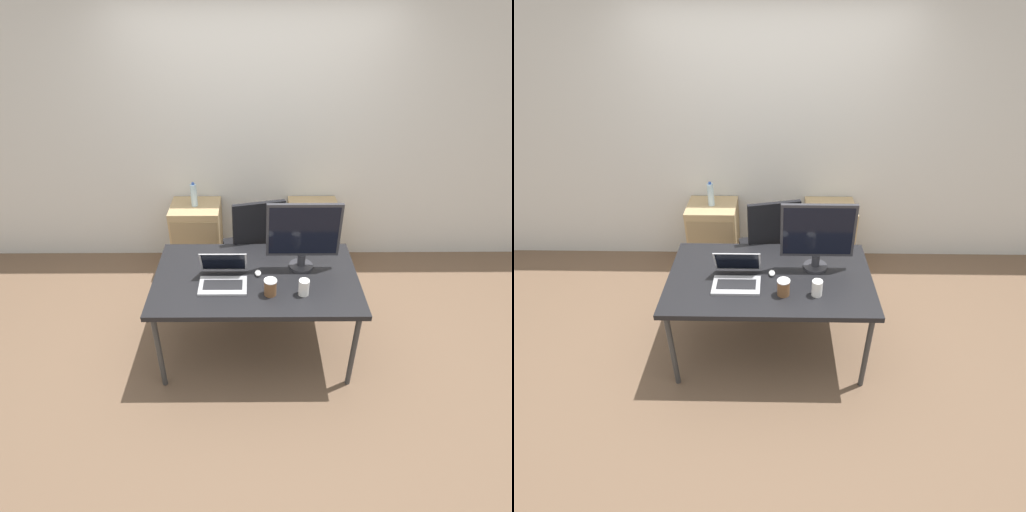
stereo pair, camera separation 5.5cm
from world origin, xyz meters
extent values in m
plane|color=brown|center=(0.00, 0.00, 0.00)|extent=(14.00, 14.00, 0.00)
cube|color=silver|center=(0.00, 1.45, 1.30)|extent=(10.00, 0.05, 2.60)
cube|color=black|center=(0.00, 0.00, 0.72)|extent=(1.52, 0.89, 0.04)
cylinder|color=#333333|center=(-0.70, -0.39, 0.35)|extent=(0.04, 0.04, 0.70)
cylinder|color=#333333|center=(0.70, -0.39, 0.35)|extent=(0.04, 0.04, 0.70)
cylinder|color=#333333|center=(-0.70, 0.39, 0.35)|extent=(0.04, 0.04, 0.70)
cylinder|color=#333333|center=(0.70, 0.39, 0.35)|extent=(0.04, 0.04, 0.70)
cylinder|color=#232326|center=(-0.03, 0.76, 0.02)|extent=(0.56, 0.56, 0.04)
cylinder|color=gray|center=(-0.03, 0.76, 0.25)|extent=(0.05, 0.05, 0.42)
cube|color=black|center=(-0.03, 0.76, 0.46)|extent=(0.58, 0.58, 0.07)
cube|color=black|center=(0.03, 0.50, 0.79)|extent=(0.44, 0.14, 0.60)
cube|color=tan|center=(-0.60, 1.20, 0.36)|extent=(0.49, 0.43, 0.71)
cube|color=#977D56|center=(-0.60, 0.99, 0.36)|extent=(0.45, 0.01, 0.57)
cube|color=tan|center=(0.59, 1.20, 0.36)|extent=(0.49, 0.43, 0.71)
cube|color=#977D56|center=(0.59, 0.99, 0.36)|extent=(0.45, 0.01, 0.57)
cylinder|color=silver|center=(-0.60, 1.20, 0.83)|extent=(0.06, 0.06, 0.23)
cylinder|color=#3359B2|center=(-0.60, 1.20, 0.95)|extent=(0.03, 0.03, 0.02)
cube|color=#ADADB2|center=(-0.24, -0.13, 0.75)|extent=(0.34, 0.21, 0.02)
cube|color=black|center=(-0.24, -0.13, 0.75)|extent=(0.28, 0.12, 0.00)
cube|color=#ADADB2|center=(-0.24, 0.02, 0.85)|extent=(0.34, 0.09, 0.20)
cube|color=black|center=(-0.24, 0.01, 0.86)|extent=(0.32, 0.08, 0.18)
cylinder|color=#2D2D33|center=(0.35, 0.12, 0.75)|extent=(0.18, 0.18, 0.02)
cylinder|color=#2D2D33|center=(0.35, 0.12, 0.80)|extent=(0.06, 0.06, 0.09)
cube|color=#2D2D33|center=(0.35, 0.12, 1.06)|extent=(0.54, 0.03, 0.42)
cube|color=black|center=(0.35, 0.10, 1.06)|extent=(0.50, 0.00, 0.38)
ellipsoid|color=silver|center=(0.01, 0.02, 0.75)|extent=(0.05, 0.07, 0.03)
cylinder|color=white|center=(0.33, -0.21, 0.80)|extent=(0.07, 0.07, 0.12)
cylinder|color=brown|center=(0.10, -0.21, 0.79)|extent=(0.09, 0.09, 0.11)
cylinder|color=white|center=(0.10, -0.21, 0.86)|extent=(0.09, 0.09, 0.01)
camera|label=1|loc=(-0.01, -2.38, 2.52)|focal=28.00mm
camera|label=2|loc=(0.04, -2.38, 2.52)|focal=28.00mm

